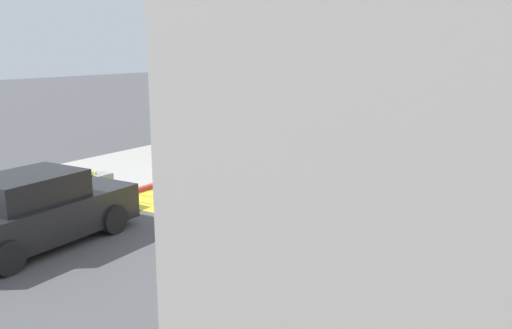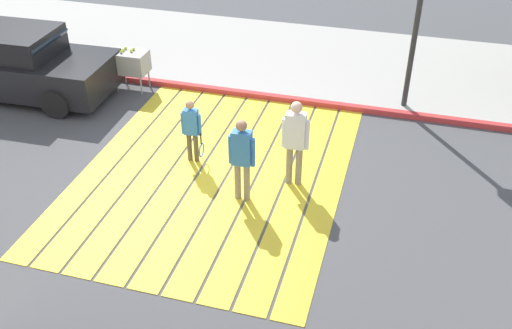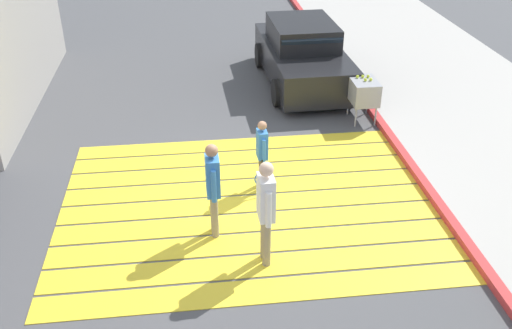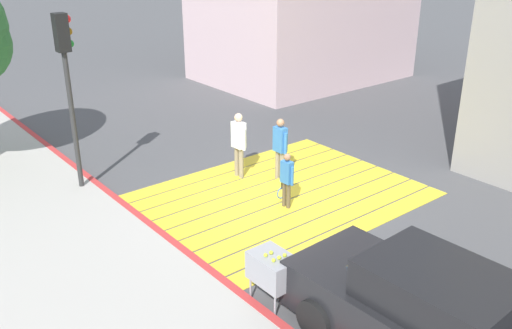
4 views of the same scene
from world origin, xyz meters
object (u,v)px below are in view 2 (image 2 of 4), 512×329
(car_parked_near_curb, at_px, (20,64))
(pedestrian_adult_trailing, at_px, (242,155))
(tennis_ball_cart, at_px, (131,62))
(pedestrian_child_with_racket, at_px, (192,128))
(pedestrian_adult_lead, at_px, (295,138))

(car_parked_near_curb, relative_size, pedestrian_adult_trailing, 2.69)
(car_parked_near_curb, distance_m, tennis_ball_cart, 2.55)
(tennis_ball_cart, relative_size, pedestrian_child_with_racket, 0.77)
(tennis_ball_cart, bearing_deg, pedestrian_adult_lead, 58.70)
(car_parked_near_curb, bearing_deg, pedestrian_child_with_racket, 71.15)
(tennis_ball_cart, height_order, pedestrian_adult_trailing, pedestrian_adult_trailing)
(tennis_ball_cart, height_order, pedestrian_child_with_racket, pedestrian_child_with_racket)
(tennis_ball_cart, distance_m, pedestrian_child_with_racket, 3.63)
(tennis_ball_cart, distance_m, pedestrian_adult_trailing, 5.20)
(pedestrian_child_with_racket, bearing_deg, pedestrian_adult_trailing, 54.19)
(pedestrian_adult_lead, bearing_deg, pedestrian_child_with_racket, -95.97)
(pedestrian_adult_lead, relative_size, pedestrian_child_with_racket, 1.29)
(car_parked_near_curb, height_order, tennis_ball_cart, car_parked_near_curb)
(tennis_ball_cart, xyz_separation_m, pedestrian_child_with_racket, (2.58, 2.54, 0.05))
(tennis_ball_cart, bearing_deg, pedestrian_child_with_racket, 44.56)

